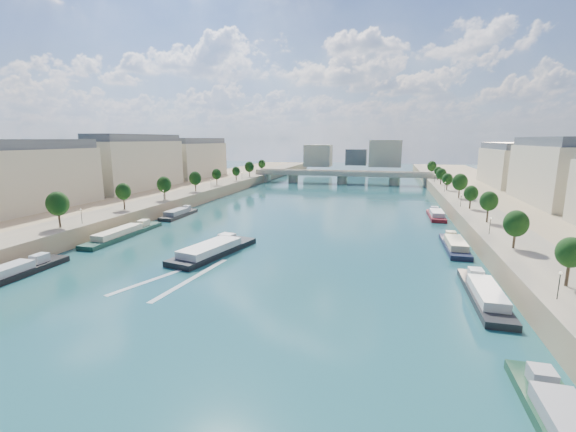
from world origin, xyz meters
The scene contains 16 objects.
ground centered at (0.00, 100.00, 0.00)m, with size 700.00×700.00×0.00m, color #0D313C.
quay_left centered at (-72.00, 100.00, 2.50)m, with size 44.00×520.00×5.00m, color #9E8460.
quay_right centered at (72.00, 100.00, 2.50)m, with size 44.00×520.00×5.00m, color #9E8460.
pave_left centered at (-57.00, 100.00, 5.05)m, with size 14.00×520.00×0.10m, color gray.
pave_right centered at (57.00, 100.00, 5.05)m, with size 14.00×520.00×0.10m, color gray.
trees_left centered at (-55.00, 102.00, 10.48)m, with size 4.80×268.80×8.26m.
trees_right centered at (55.00, 110.00, 10.48)m, with size 4.80×268.80×8.26m.
lamps_left centered at (-52.50, 90.00, 7.78)m, with size 0.36×200.36×4.28m.
lamps_right centered at (52.50, 105.00, 7.78)m, with size 0.36×200.36×4.28m.
buildings_left centered at (-85.00, 112.00, 16.45)m, with size 16.00×226.00×23.20m.
skyline centered at (3.19, 319.52, 14.66)m, with size 79.00×42.00×22.00m.
bridge centered at (0.00, 229.10, 5.08)m, with size 112.00×12.00×8.15m.
tour_barge centered at (-12.81, 68.30, 0.99)m, with size 13.43×27.69×3.70m.
wake centered at (-12.81, 51.67, 0.02)m, with size 13.38×25.98×0.04m.
moored_barges_left centered at (-45.50, 40.72, 0.84)m, with size 5.00×155.49×3.60m.
moored_barges_right centered at (45.50, 54.74, 0.84)m, with size 5.00×165.14×3.60m.
Camera 1 is at (27.86, -15.34, 27.88)m, focal length 24.00 mm.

